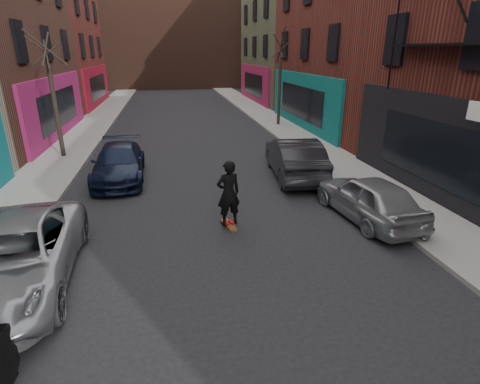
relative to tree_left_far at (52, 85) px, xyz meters
name	(u,v)px	position (x,y,z in m)	size (l,w,h in m)	color
sidewalk_left	(101,116)	(-0.05, 12.00, -3.31)	(2.50, 84.00, 0.13)	gray
sidewalk_right	(258,112)	(12.45, 12.00, -3.31)	(2.50, 84.00, 0.13)	gray
building_far	(171,34)	(6.20, 38.00, 3.62)	(40.00, 10.00, 14.00)	#47281E
tree_left_far	(52,85)	(0.00, 0.00, 0.00)	(2.00, 2.00, 6.50)	black
tree_right_far	(280,72)	(12.40, 6.00, 0.15)	(2.00, 2.00, 6.80)	black
parked_left_far	(13,257)	(1.60, -10.90, -2.66)	(2.39, 5.18, 1.44)	gray
parked_left_end	(119,163)	(3.00, -3.74, -2.71)	(1.89, 4.64, 1.35)	black
parked_right_far	(369,198)	(10.80, -9.08, -2.69)	(1.62, 4.03, 1.37)	gray
parked_right_end	(294,158)	(9.92, -4.72, -2.58)	(1.69, 4.83, 1.59)	black
skateboard	(229,225)	(6.56, -8.87, -3.33)	(0.22, 0.80, 0.10)	brown
skateboarder	(228,193)	(6.56, -8.87, -2.32)	(0.70, 0.46, 1.91)	black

